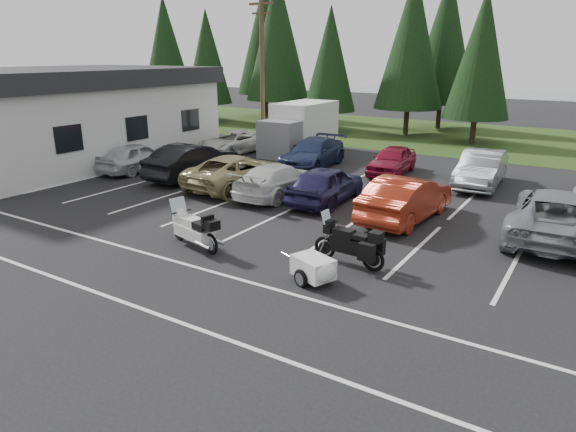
# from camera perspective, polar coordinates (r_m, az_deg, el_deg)

# --- Properties ---
(ground) EXTENTS (120.00, 120.00, 0.00)m
(ground) POSITION_cam_1_polar(r_m,az_deg,el_deg) (16.28, 2.13, -2.72)
(ground) COLOR black
(ground) RESTS_ON ground
(grass_strip) EXTENTS (80.00, 16.00, 0.01)m
(grass_strip) POSITION_cam_1_polar(r_m,az_deg,el_deg) (38.43, 20.55, 8.06)
(grass_strip) COLOR #203912
(grass_strip) RESTS_ON ground
(building) EXTENTS (10.60, 15.60, 4.90)m
(building) POSITION_cam_1_polar(r_m,az_deg,el_deg) (31.02, -24.21, 10.18)
(building) COLOR silver
(building) RESTS_ON ground
(utility_pole) EXTENTS (1.60, 0.26, 9.00)m
(utility_pole) POSITION_cam_1_polar(r_m,az_deg,el_deg) (30.78, -2.89, 15.82)
(utility_pole) COLOR #473321
(utility_pole) RESTS_ON ground
(box_truck) EXTENTS (2.40, 5.60, 2.90)m
(box_truck) POSITION_cam_1_polar(r_m,az_deg,el_deg) (30.39, 0.89, 9.66)
(box_truck) COLOR silver
(box_truck) RESTS_ON ground
(stall_markings) EXTENTS (32.00, 16.00, 0.01)m
(stall_markings) POSITION_cam_1_polar(r_m,az_deg,el_deg) (17.94, 5.33, -0.82)
(stall_markings) COLOR silver
(stall_markings) RESTS_ON ground
(conifer_0) EXTENTS (4.58, 4.58, 10.66)m
(conifer_0) POSITION_cam_1_polar(r_m,az_deg,el_deg) (50.44, -13.45, 17.82)
(conifer_0) COLOR #332316
(conifer_0) RESTS_ON ground
(conifer_1) EXTENTS (3.96, 3.96, 9.22)m
(conifer_1) POSITION_cam_1_polar(r_m,az_deg,el_deg) (45.41, -8.98, 17.08)
(conifer_1) COLOR #332316
(conifer_1) RESTS_ON ground
(conifer_2) EXTENTS (5.10, 5.10, 11.89)m
(conifer_2) POSITION_cam_1_polar(r_m,az_deg,el_deg) (43.10, -1.18, 19.34)
(conifer_2) COLOR #332316
(conifer_2) RESTS_ON ground
(conifer_3) EXTENTS (3.87, 3.87, 9.02)m
(conifer_3) POSITION_cam_1_polar(r_m,az_deg,el_deg) (39.08, 4.72, 17.00)
(conifer_3) COLOR #332316
(conifer_3) RESTS_ON ground
(conifer_4) EXTENTS (4.80, 4.80, 11.17)m
(conifer_4) POSITION_cam_1_polar(r_m,az_deg,el_deg) (38.28, 13.59, 18.47)
(conifer_4) COLOR #332316
(conifer_4) RESTS_ON ground
(conifer_5) EXTENTS (4.14, 4.14, 9.63)m
(conifer_5) POSITION_cam_1_polar(r_m,az_deg,el_deg) (35.66, 20.69, 16.51)
(conifer_5) COLOR #332316
(conifer_5) RESTS_ON ground
(conifer_back_a) EXTENTS (5.28, 5.28, 12.30)m
(conifer_back_a) POSITION_cam_1_polar(r_m,az_deg,el_deg) (48.82, -2.49, 19.41)
(conifer_back_a) COLOR #332316
(conifer_back_a) RESTS_ON ground
(conifer_back_b) EXTENTS (4.97, 4.97, 11.58)m
(conifer_back_b) POSITION_cam_1_polar(r_m,az_deg,el_deg) (42.37, 17.10, 18.40)
(conifer_back_b) COLOR #332316
(conifer_back_b) RESTS_ON ground
(car_near_0) EXTENTS (1.84, 4.32, 1.46)m
(car_near_0) POSITION_cam_1_polar(r_m,az_deg,el_deg) (26.85, -16.39, 6.33)
(car_near_0) COLOR silver
(car_near_0) RESTS_ON ground
(car_near_1) EXTENTS (1.79, 5.01, 1.65)m
(car_near_1) POSITION_cam_1_polar(r_m,az_deg,el_deg) (24.66, -10.53, 6.02)
(car_near_1) COLOR black
(car_near_1) RESTS_ON ground
(car_near_2) EXTENTS (2.71, 5.38, 1.46)m
(car_near_2) POSITION_cam_1_polar(r_m,az_deg,el_deg) (22.59, -5.63, 4.94)
(car_near_2) COLOR #908454
(car_near_2) RESTS_ON ground
(car_near_3) EXTENTS (1.94, 4.69, 1.36)m
(car_near_3) POSITION_cam_1_polar(r_m,az_deg,el_deg) (21.13, -1.09, 3.99)
(car_near_3) COLOR silver
(car_near_3) RESTS_ON ground
(car_near_4) EXTENTS (1.92, 4.41, 1.48)m
(car_near_4) POSITION_cam_1_polar(r_m,az_deg,el_deg) (20.30, 4.26, 3.56)
(car_near_4) COLOR #1D1A43
(car_near_4) RESTS_ON ground
(car_near_5) EXTENTS (2.00, 4.91, 1.58)m
(car_near_5) POSITION_cam_1_polar(r_m,az_deg,el_deg) (18.55, 12.99, 1.96)
(car_near_5) COLOR maroon
(car_near_5) RESTS_ON ground
(car_near_6) EXTENTS (2.84, 5.85, 1.60)m
(car_near_6) POSITION_cam_1_polar(r_m,az_deg,el_deg) (18.28, 27.77, 0.14)
(car_near_6) COLOR gray
(car_near_6) RESTS_ON ground
(car_far_0) EXTENTS (2.50, 4.95, 1.34)m
(car_far_0) POSITION_cam_1_polar(r_m,az_deg,el_deg) (30.52, -6.20, 8.12)
(car_far_0) COLOR silver
(car_far_0) RESTS_ON ground
(car_far_1) EXTENTS (2.36, 5.13, 1.45)m
(car_far_1) POSITION_cam_1_polar(r_m,az_deg,el_deg) (26.82, 2.78, 7.01)
(car_far_1) COLOR #1D2748
(car_far_1) RESTS_ON ground
(car_far_2) EXTENTS (1.84, 4.08, 1.36)m
(car_far_2) POSITION_cam_1_polar(r_m,az_deg,el_deg) (25.71, 11.49, 6.11)
(car_far_2) COLOR maroon
(car_far_2) RESTS_ON ground
(car_far_3) EXTENTS (1.89, 4.82, 1.56)m
(car_far_3) POSITION_cam_1_polar(r_m,az_deg,el_deg) (24.32, 20.69, 4.92)
(car_far_3) COLOR slate
(car_far_3) RESTS_ON ground
(touring_motorcycle) EXTENTS (2.69, 1.38, 1.43)m
(touring_motorcycle) POSITION_cam_1_polar(r_m,az_deg,el_deg) (15.74, -10.44, -0.98)
(touring_motorcycle) COLOR silver
(touring_motorcycle) RESTS_ON ground
(cargo_trailer) EXTENTS (1.74, 1.37, 0.71)m
(cargo_trailer) POSITION_cam_1_polar(r_m,az_deg,el_deg) (13.25, 2.80, -5.98)
(cargo_trailer) COLOR silver
(cargo_trailer) RESTS_ON ground
(adventure_motorcycle) EXTENTS (2.49, 1.02, 1.48)m
(adventure_motorcycle) POSITION_cam_1_polar(r_m,az_deg,el_deg) (14.28, 6.76, -2.65)
(adventure_motorcycle) COLOR black
(adventure_motorcycle) RESTS_ON ground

